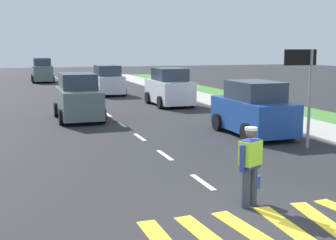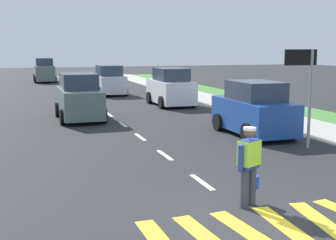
# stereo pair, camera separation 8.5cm
# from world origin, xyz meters

# --- Properties ---
(ground_plane) EXTENTS (96.00, 96.00, 0.00)m
(ground_plane) POSITION_xyz_m (0.00, 21.00, 0.00)
(ground_plane) COLOR #28282B
(sidewalk_right) EXTENTS (2.40, 72.00, 0.14)m
(sidewalk_right) POSITION_xyz_m (7.20, 10.00, 0.00)
(sidewalk_right) COLOR #B2ADA3
(sidewalk_right) RESTS_ON ground
(crosswalk_stripes) EXTENTS (4.50, 1.93, 0.01)m
(crosswalk_stripes) POSITION_xyz_m (0.00, -0.29, 0.01)
(crosswalk_stripes) COLOR yellow
(crosswalk_stripes) RESTS_ON ground
(lane_center_line) EXTENTS (0.14, 46.40, 0.01)m
(lane_center_line) POSITION_xyz_m (0.00, 25.20, 0.00)
(lane_center_line) COLOR silver
(lane_center_line) RESTS_ON ground
(road_worker) EXTENTS (0.66, 0.58, 1.67)m
(road_worker) POSITION_xyz_m (0.27, 0.82, 0.93)
(road_worker) COLOR #383D4C
(road_worker) RESTS_ON ground
(lane_direction_sign) EXTENTS (1.16, 0.11, 3.20)m
(lane_direction_sign) POSITION_xyz_m (4.50, 5.23, 2.41)
(lane_direction_sign) COLOR gray
(lane_direction_sign) RESTS_ON ground
(car_oncoming_lead) EXTENTS (1.97, 3.94, 2.10)m
(car_oncoming_lead) POSITION_xyz_m (-1.57, 13.60, 0.97)
(car_oncoming_lead) COLOR slate
(car_oncoming_lead) RESTS_ON ground
(car_parked_far) EXTENTS (2.03, 3.91, 2.10)m
(car_parked_far) POSITION_xyz_m (3.98, 17.23, 0.98)
(car_parked_far) COLOR silver
(car_parked_far) RESTS_ON ground
(car_outgoing_far) EXTENTS (1.97, 3.95, 2.02)m
(car_outgoing_far) POSITION_xyz_m (1.80, 24.16, 0.94)
(car_outgoing_far) COLOR silver
(car_outgoing_far) RESTS_ON ground
(car_parked_curbside) EXTENTS (1.98, 3.93, 2.02)m
(car_parked_curbside) POSITION_xyz_m (4.16, 7.84, 0.94)
(car_parked_curbside) COLOR #1E4799
(car_parked_curbside) RESTS_ON ground
(car_oncoming_third) EXTENTS (1.97, 3.89, 2.23)m
(car_oncoming_third) POSITION_xyz_m (-1.77, 37.46, 1.04)
(car_oncoming_third) COLOR slate
(car_oncoming_third) RESTS_ON ground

